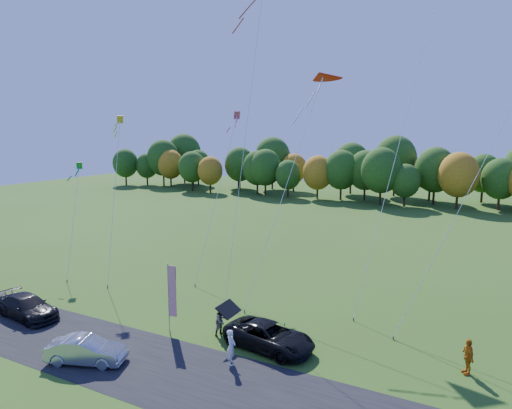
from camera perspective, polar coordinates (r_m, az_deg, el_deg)
The scene contains 17 objects.
ground at distance 27.76m, azimuth -6.01°, elevation -16.26°, with size 160.00×160.00×0.00m, color #2A4D14.
asphalt_strip at distance 24.91m, azimuth -11.42°, elevation -19.57°, with size 90.00×6.00×0.01m, color black.
tree_line at distance 77.95m, azimuth 16.99°, elevation 0.12°, with size 116.00×12.00×10.00m, color #1E4711, non-canonical shape.
black_suv at distance 26.17m, azimuth 1.66°, elevation -16.12°, with size 2.41×5.22×1.45m, color black.
silver_sedan at distance 26.32m, azimuth -20.46°, elevation -16.70°, with size 1.43×4.10×1.35m, color #A7A7AC.
dark_truck_a at distance 33.46m, azimuth -26.68°, elevation -11.35°, with size 2.00×4.92×1.43m, color black.
person_tailgate_a at distance 24.56m, azimuth -3.13°, elevation -17.37°, with size 0.68×0.45×1.87m, color silver.
person_tailgate_b at distance 27.68m, azimuth -4.35°, elevation -14.29°, with size 0.86×0.67×1.78m, color gray.
person_east at distance 25.92m, azimuth 24.95°, elevation -16.84°, with size 1.07×0.44×1.82m, color #C56D12.
feather_flag at distance 27.95m, azimuth -10.53°, elevation -10.50°, with size 0.55×0.13×4.18m.
kite_delta_blue at distance 34.55m, azimuth -1.14°, elevation 10.58°, with size 3.52×9.91×24.89m.
kite_parafoil_orange at distance 33.41m, azimuth 19.74°, elevation 15.93°, with size 6.34×12.09×32.56m.
kite_delta_red at distance 32.75m, azimuth 4.16°, elevation 3.43°, with size 3.22×10.41×17.56m.
kite_parafoil_rainbow at distance 29.66m, azimuth 26.37°, elevation 4.29°, with size 8.93×8.56×20.01m.
kite_diamond_yellow at distance 38.32m, azimuth -17.32°, elevation 0.78°, with size 3.22×5.47×13.44m.
kite_diamond_green at distance 41.21m, azimuth -21.85°, elevation -1.74°, with size 3.65×5.18×9.44m.
kite_diamond_pink at distance 37.45m, azimuth -4.68°, elevation 2.09°, with size 1.13×7.53×13.86m.
Camera 1 is at (14.04, -20.73, 11.99)m, focal length 32.00 mm.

